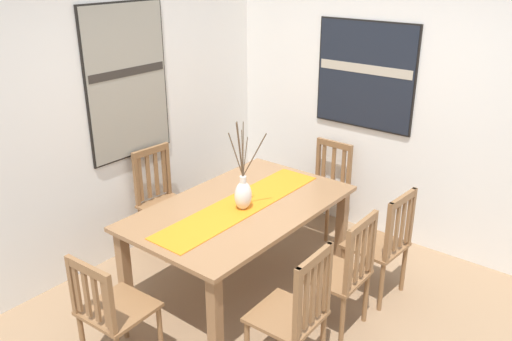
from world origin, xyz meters
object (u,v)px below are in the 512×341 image
(chair_1, at_px, (342,272))
(chair_3, at_px, (325,185))
(chair_0, at_px, (111,310))
(chair_2, at_px, (382,243))
(chair_5, at_px, (162,199))
(chair_4, at_px, (295,312))
(painting_on_side_wall, at_px, (365,75))
(painting_on_back_wall, at_px, (127,82))
(dining_table, at_px, (241,215))
(centerpiece_vase, at_px, (243,193))

(chair_1, bearing_deg, chair_3, 35.90)
(chair_3, bearing_deg, chair_1, -144.10)
(chair_0, distance_m, chair_2, 2.10)
(chair_2, distance_m, chair_5, 2.02)
(chair_4, xyz_separation_m, painting_on_side_wall, (2.13, 0.72, 1.05))
(chair_0, xyz_separation_m, painting_on_back_wall, (1.19, 1.16, 1.11))
(chair_1, relative_size, chair_5, 0.97)
(chair_1, bearing_deg, dining_table, 90.73)
(chair_2, bearing_deg, chair_4, 178.43)
(dining_table, relative_size, chair_2, 1.96)
(dining_table, distance_m, painting_on_back_wall, 1.51)
(chair_5, distance_m, painting_on_back_wall, 1.11)
(painting_on_side_wall, bearing_deg, chair_5, 141.50)
(chair_4, height_order, painting_on_side_wall, painting_on_side_wall)
(chair_1, bearing_deg, painting_on_back_wall, 92.70)
(centerpiece_vase, height_order, chair_4, centerpiece_vase)
(chair_4, bearing_deg, chair_5, 71.99)
(centerpiece_vase, relative_size, chair_5, 0.76)
(chair_2, xyz_separation_m, painting_on_side_wall, (0.96, 0.75, 1.07))
(chair_0, relative_size, chair_4, 0.91)
(chair_2, bearing_deg, chair_5, 105.69)
(chair_1, relative_size, chair_2, 1.01)
(chair_3, distance_m, painting_on_back_wall, 2.14)
(chair_4, xyz_separation_m, painting_on_back_wall, (0.51, 2.13, 1.08))
(chair_1, height_order, painting_on_side_wall, painting_on_side_wall)
(chair_0, bearing_deg, chair_2, -28.34)
(dining_table, relative_size, painting_on_side_wall, 1.83)
(painting_on_back_wall, bearing_deg, painting_on_side_wall, -40.99)
(painting_on_back_wall, height_order, painting_on_side_wall, painting_on_back_wall)
(chair_5, xyz_separation_m, painting_on_side_wall, (1.51, -1.20, 1.06))
(chair_5, height_order, painting_on_back_wall, painting_on_back_wall)
(chair_3, relative_size, chair_4, 0.92)
(centerpiece_vase, bearing_deg, chair_5, 86.42)
(chair_4, relative_size, chair_5, 0.99)
(chair_1, height_order, painting_on_back_wall, painting_on_back_wall)
(chair_1, relative_size, chair_3, 1.06)
(chair_4, bearing_deg, painting_on_back_wall, 76.58)
(centerpiece_vase, bearing_deg, chair_0, 176.29)
(chair_2, distance_m, chair_3, 1.20)
(chair_5, bearing_deg, chair_1, -90.46)
(chair_2, xyz_separation_m, painting_on_back_wall, (-0.66, 2.16, 1.10))
(chair_1, xyz_separation_m, chair_2, (0.56, -0.04, -0.00))
(dining_table, xyz_separation_m, chair_5, (0.03, 0.97, -0.15))
(chair_4, distance_m, painting_on_back_wall, 2.44)
(painting_on_side_wall, bearing_deg, chair_2, -142.15)
(chair_5, height_order, painting_on_side_wall, painting_on_side_wall)
(dining_table, height_order, painting_on_side_wall, painting_on_side_wall)
(painting_on_back_wall, bearing_deg, chair_1, -87.30)
(centerpiece_vase, bearing_deg, painting_on_side_wall, -6.19)
(centerpiece_vase, distance_m, painting_on_back_wall, 1.43)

